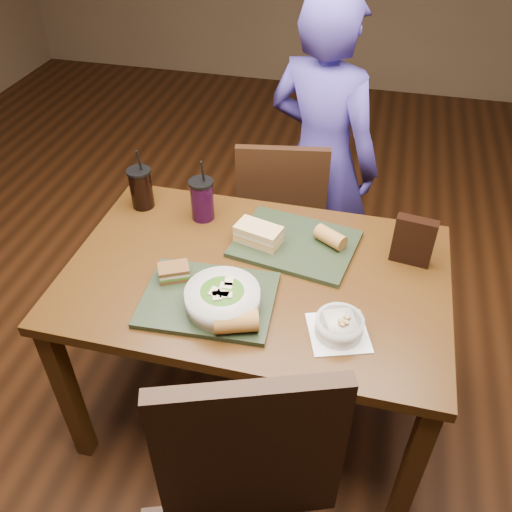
{
  "coord_description": "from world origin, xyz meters",
  "views": [
    {
      "loc": [
        0.33,
        -1.35,
        1.98
      ],
      "look_at": [
        0.0,
        0.0,
        0.82
      ],
      "focal_mm": 38.0,
      "sensor_mm": 36.0,
      "label": 1
    }
  ],
  "objects_px": {
    "salad_bowl": "(223,298)",
    "dining_table": "(256,291)",
    "baguette_near": "(236,322)",
    "chip_bag": "(413,241)",
    "chair_far": "(284,215)",
    "tray_near": "(209,299)",
    "diner": "(321,161)",
    "cup_berry": "(202,199)",
    "sandwich_near": "(174,272)",
    "cup_cola": "(141,188)",
    "soup_bowl": "(339,326)",
    "sandwich_far": "(258,234)",
    "baguette_far": "(330,237)",
    "tray_far": "(295,244)"
  },
  "relations": [
    {
      "from": "salad_bowl",
      "to": "dining_table",
      "type": "bearing_deg",
      "value": 74.76
    },
    {
      "from": "cup_berry",
      "to": "dining_table",
      "type": "bearing_deg",
      "value": -43.55
    },
    {
      "from": "salad_bowl",
      "to": "chip_bag",
      "type": "bearing_deg",
      "value": 34.57
    },
    {
      "from": "sandwich_near",
      "to": "cup_berry",
      "type": "bearing_deg",
      "value": 93.26
    },
    {
      "from": "chair_far",
      "to": "salad_bowl",
      "type": "bearing_deg",
      "value": -91.55
    },
    {
      "from": "sandwich_far",
      "to": "baguette_near",
      "type": "relative_size",
      "value": 1.35
    },
    {
      "from": "diner",
      "to": "dining_table",
      "type": "bearing_deg",
      "value": 105.04
    },
    {
      "from": "chair_far",
      "to": "soup_bowl",
      "type": "distance_m",
      "value": 1.0
    },
    {
      "from": "salad_bowl",
      "to": "sandwich_near",
      "type": "xyz_separation_m",
      "value": [
        -0.2,
        0.09,
        -0.02
      ]
    },
    {
      "from": "chair_far",
      "to": "chip_bag",
      "type": "bearing_deg",
      "value": -43.1
    },
    {
      "from": "sandwich_near",
      "to": "sandwich_far",
      "type": "height_order",
      "value": "sandwich_far"
    },
    {
      "from": "sandwich_near",
      "to": "cup_cola",
      "type": "bearing_deg",
      "value": 125.29
    },
    {
      "from": "tray_near",
      "to": "baguette_near",
      "type": "bearing_deg",
      "value": -42.03
    },
    {
      "from": "tray_near",
      "to": "soup_bowl",
      "type": "xyz_separation_m",
      "value": [
        0.42,
        -0.04,
        0.02
      ]
    },
    {
      "from": "soup_bowl",
      "to": "tray_near",
      "type": "bearing_deg",
      "value": 174.98
    },
    {
      "from": "salad_bowl",
      "to": "cup_cola",
      "type": "height_order",
      "value": "cup_cola"
    },
    {
      "from": "chair_far",
      "to": "tray_far",
      "type": "relative_size",
      "value": 2.16
    },
    {
      "from": "tray_far",
      "to": "sandwich_far",
      "type": "relative_size",
      "value": 2.34
    },
    {
      "from": "diner",
      "to": "baguette_far",
      "type": "distance_m",
      "value": 0.62
    },
    {
      "from": "chair_far",
      "to": "cup_cola",
      "type": "xyz_separation_m",
      "value": [
        -0.5,
        -0.41,
        0.33
      ]
    },
    {
      "from": "chair_far",
      "to": "salad_bowl",
      "type": "relative_size",
      "value": 3.87
    },
    {
      "from": "soup_bowl",
      "to": "cup_berry",
      "type": "bearing_deg",
      "value": 140.92
    },
    {
      "from": "cup_berry",
      "to": "chip_bag",
      "type": "relative_size",
      "value": 1.41
    },
    {
      "from": "diner",
      "to": "sandwich_near",
      "type": "bearing_deg",
      "value": 91.15
    },
    {
      "from": "diner",
      "to": "cup_cola",
      "type": "height_order",
      "value": "diner"
    },
    {
      "from": "baguette_near",
      "to": "chip_bag",
      "type": "distance_m",
      "value": 0.69
    },
    {
      "from": "diner",
      "to": "cup_berry",
      "type": "xyz_separation_m",
      "value": [
        -0.38,
        -0.54,
        0.08
      ]
    },
    {
      "from": "tray_near",
      "to": "diner",
      "type": "bearing_deg",
      "value": 77.35
    },
    {
      "from": "sandwich_near",
      "to": "soup_bowl",
      "type": "bearing_deg",
      "value": -10.24
    },
    {
      "from": "sandwich_near",
      "to": "sandwich_far",
      "type": "xyz_separation_m",
      "value": [
        0.23,
        0.26,
        0.01
      ]
    },
    {
      "from": "sandwich_near",
      "to": "cup_cola",
      "type": "distance_m",
      "value": 0.48
    },
    {
      "from": "chair_far",
      "to": "diner",
      "type": "height_order",
      "value": "diner"
    },
    {
      "from": "cup_berry",
      "to": "chip_bag",
      "type": "distance_m",
      "value": 0.79
    },
    {
      "from": "diner",
      "to": "tray_far",
      "type": "distance_m",
      "value": 0.63
    },
    {
      "from": "sandwich_near",
      "to": "chip_bag",
      "type": "height_order",
      "value": "chip_bag"
    },
    {
      "from": "baguette_far",
      "to": "cup_cola",
      "type": "bearing_deg",
      "value": 173.37
    },
    {
      "from": "soup_bowl",
      "to": "cup_cola",
      "type": "relative_size",
      "value": 0.88
    },
    {
      "from": "diner",
      "to": "salad_bowl",
      "type": "bearing_deg",
      "value": 103.44
    },
    {
      "from": "tray_far",
      "to": "diner",
      "type": "bearing_deg",
      "value": 89.82
    },
    {
      "from": "dining_table",
      "to": "tray_far",
      "type": "bearing_deg",
      "value": 58.84
    },
    {
      "from": "sandwich_near",
      "to": "cup_cola",
      "type": "relative_size",
      "value": 0.48
    },
    {
      "from": "baguette_near",
      "to": "baguette_far",
      "type": "height_order",
      "value": "baguette_near"
    },
    {
      "from": "tray_near",
      "to": "cup_berry",
      "type": "height_order",
      "value": "cup_berry"
    },
    {
      "from": "chair_far",
      "to": "sandwich_near",
      "type": "height_order",
      "value": "chair_far"
    },
    {
      "from": "cup_cola",
      "to": "cup_berry",
      "type": "bearing_deg",
      "value": -4.29
    },
    {
      "from": "chair_far",
      "to": "cup_berry",
      "type": "distance_m",
      "value": 0.59
    },
    {
      "from": "salad_bowl",
      "to": "baguette_near",
      "type": "relative_size",
      "value": 1.77
    },
    {
      "from": "soup_bowl",
      "to": "salad_bowl",
      "type": "bearing_deg",
      "value": 178.83
    },
    {
      "from": "sandwich_far",
      "to": "soup_bowl",
      "type": "bearing_deg",
      "value": -46.78
    },
    {
      "from": "sandwich_far",
      "to": "salad_bowl",
      "type": "bearing_deg",
      "value": -94.88
    }
  ]
}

